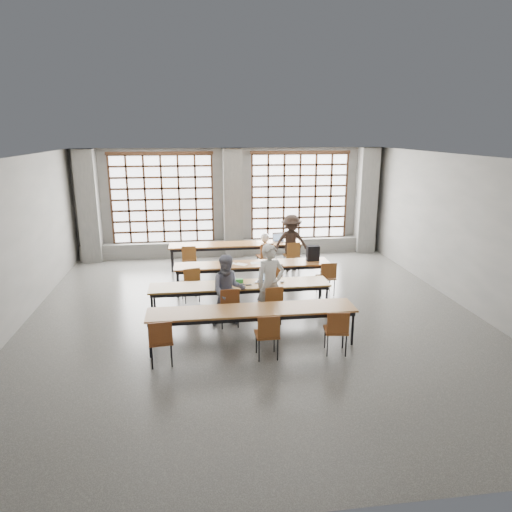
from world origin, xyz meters
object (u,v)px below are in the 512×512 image
at_px(student_male, 270,284).
at_px(plastic_bag, 265,238).
at_px(phone, 249,285).
at_px(backpack, 313,253).
at_px(student_female, 228,290).
at_px(chair_mid_left, 191,281).
at_px(chair_back_left, 189,257).
at_px(chair_mid_right, 327,275).
at_px(chair_front_left, 229,303).
at_px(green_box, 237,281).
at_px(desk_row_c, 240,287).
at_px(desk_row_b, 253,266).
at_px(laptop_back, 279,239).
at_px(chair_back_right, 292,253).
at_px(desk_row_a, 236,246).
at_px(chair_near_mid, 268,332).
at_px(desk_row_d, 252,312).
at_px(mouse, 282,282).
at_px(chair_near_right, 337,328).
at_px(chair_near_left, 161,338).
at_px(red_pouch, 161,338).
at_px(chair_mid_centre, 273,277).
at_px(laptop_front, 265,279).
at_px(chair_back_mid, 266,254).

bearing_deg(student_male, plastic_bag, 65.17).
height_order(phone, backpack, backpack).
bearing_deg(student_female, chair_mid_left, 117.81).
relative_size(chair_back_left, chair_mid_right, 1.00).
relative_size(chair_front_left, green_box, 3.52).
distance_m(desk_row_c, chair_mid_right, 2.49).
bearing_deg(desk_row_b, desk_row_c, -106.99).
bearing_deg(laptop_back, chair_back_right, -70.30).
xyz_separation_m(desk_row_a, chair_near_mid, (0.03, -5.91, -0.13)).
xyz_separation_m(desk_row_c, desk_row_d, (0.08, -1.50, 0.00)).
bearing_deg(chair_near_mid, chair_mid_left, 113.94).
height_order(chair_near_mid, mouse, chair_near_mid).
xyz_separation_m(desk_row_d, chair_near_right, (1.49, -0.63, -0.13)).
distance_m(desk_row_b, chair_near_left, 4.28).
relative_size(desk_row_b, backpack, 10.00).
relative_size(desk_row_d, chair_near_right, 4.55).
xyz_separation_m(chair_near_right, phone, (-1.39, 2.03, 0.20)).
height_order(chair_back_right, plastic_bag, plastic_bag).
bearing_deg(chair_near_left, chair_mid_right, 38.42).
bearing_deg(student_female, chair_near_mid, -71.07).
relative_size(desk_row_d, chair_back_right, 4.55).
relative_size(chair_near_mid, red_pouch, 4.40).
height_order(chair_mid_right, chair_near_right, same).
distance_m(mouse, plastic_bag, 3.85).
distance_m(desk_row_d, green_box, 1.59).
height_order(chair_mid_right, mouse, chair_mid_right).
height_order(student_male, backpack, student_male).
bearing_deg(green_box, chair_mid_centre, 42.73).
xyz_separation_m(chair_mid_right, plastic_bag, (-1.13, 2.86, 0.34)).
relative_size(chair_near_mid, phone, 6.77).
bearing_deg(backpack, chair_mid_centre, -152.29).
relative_size(desk_row_d, red_pouch, 20.00).
height_order(mouse, backpack, backpack).
xyz_separation_m(desk_row_c, laptop_front, (0.58, 0.10, 0.13)).
distance_m(desk_row_a, green_box, 3.71).
height_order(chair_front_left, red_pouch, chair_front_left).
distance_m(laptop_front, phone, 0.45).
height_order(desk_row_d, chair_back_mid, chair_back_mid).
distance_m(chair_front_left, laptop_back, 4.90).
distance_m(chair_back_right, chair_front_left, 4.35).
relative_size(desk_row_a, student_female, 2.59).
bearing_deg(mouse, chair_near_mid, -107.57).
xyz_separation_m(desk_row_a, chair_mid_right, (2.03, -2.81, -0.13)).
xyz_separation_m(chair_front_left, mouse, (1.24, 0.61, 0.21)).
relative_size(chair_mid_left, mouse, 8.98).
bearing_deg(green_box, student_male, -41.74).
xyz_separation_m(chair_back_right, chair_near_left, (-3.48, -5.28, 0.00)).
bearing_deg(chair_mid_centre, plastic_bag, 85.08).
bearing_deg(student_female, chair_front_left, -88.11).
distance_m(desk_row_a, chair_mid_right, 3.47).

